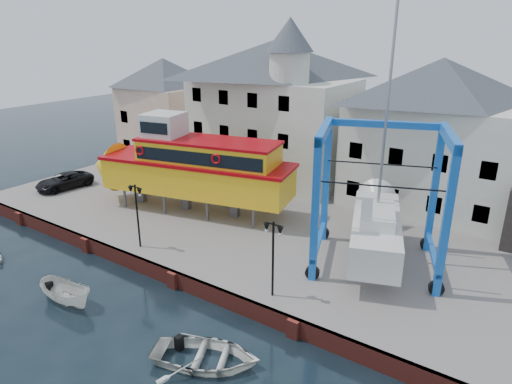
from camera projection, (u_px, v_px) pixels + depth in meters
The scene contains 13 objects.
ground at pixel (174, 287), 26.44m from camera, with size 140.00×140.00×0.00m, color black.
hardstanding at pixel (275, 218), 34.81m from camera, with size 44.00×22.00×1.00m, color slate.
quay_wall at pixel (175, 279), 26.35m from camera, with size 44.00×0.47×1.00m.
building_pink at pixel (166, 109), 47.88m from camera, with size 8.00×7.00×10.30m.
building_white_main at pixel (274, 109), 40.82m from camera, with size 14.00×8.30×14.00m.
building_white_right at pixel (434, 135), 34.18m from camera, with size 12.00×8.00×11.20m.
lamp_post_left at pixel (136, 200), 28.07m from camera, with size 1.12×0.32×4.20m.
lamp_post_right at pixel (273, 240), 22.77m from camera, with size 1.12×0.32×4.20m.
tour_boat at pixel (185, 166), 34.13m from camera, with size 17.22×7.55×7.29m.
travel_lift at pixel (377, 217), 27.05m from camera, with size 8.77×10.60×15.60m.
van at pixel (64, 181), 39.56m from camera, with size 2.20×4.77×1.32m, color black.
motorboat_a at pixel (68, 303), 24.93m from camera, with size 1.38×3.68×1.42m, color silver.
motorboat_b at pixel (206, 363), 20.46m from camera, with size 3.51×4.91×1.02m, color silver.
Camera 1 is at (16.91, -16.29, 14.17)m, focal length 32.00 mm.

